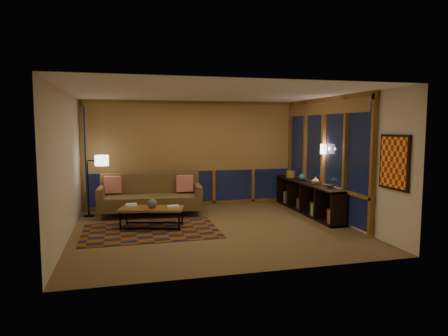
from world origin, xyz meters
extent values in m
cube|color=brown|center=(0.00, 0.00, 0.00)|extent=(5.50, 5.00, 0.01)
cube|color=white|center=(0.00, 0.00, 2.70)|extent=(5.50, 5.00, 0.01)
cube|color=white|center=(0.00, 2.50, 1.35)|extent=(5.50, 0.01, 2.70)
cube|color=white|center=(0.00, -2.50, 1.35)|extent=(5.50, 0.01, 2.70)
cube|color=white|center=(-2.75, 0.00, 1.35)|extent=(0.01, 5.00, 2.70)
cube|color=white|center=(2.75, 0.00, 1.35)|extent=(0.01, 5.00, 2.70)
cube|color=#863D0B|center=(-1.24, 0.14, 0.01)|extent=(2.63, 1.76, 0.01)
sphere|color=black|center=(-1.20, 0.34, 0.52)|extent=(0.20, 0.20, 0.20)
cylinder|color=#9F854D|center=(2.47, 1.88, 0.82)|extent=(0.23, 0.23, 0.17)
sphere|color=#23726E|center=(2.49, 1.24, 0.82)|extent=(0.21, 0.21, 0.16)
imported|color=tan|center=(2.49, 0.54, 0.83)|extent=(0.22, 0.22, 0.19)
camera|label=1|loc=(-1.74, -7.67, 2.05)|focal=32.00mm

